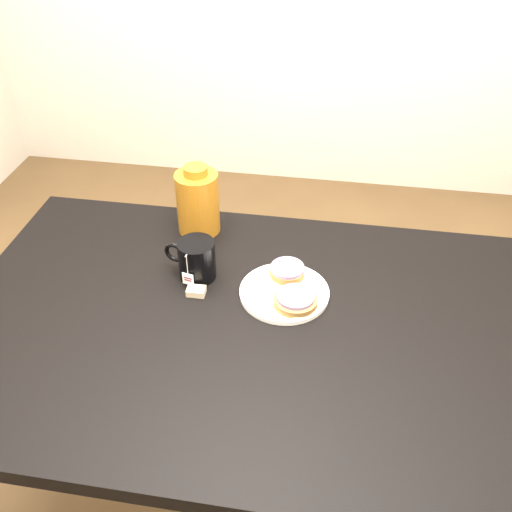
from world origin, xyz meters
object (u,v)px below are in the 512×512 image
Objects in this scene: bagel_front at (295,300)px; bagel_package at (198,202)px; plate at (284,292)px; mug at (196,259)px; table at (247,347)px; bagel_back at (287,271)px; teabag_pouch at (196,291)px.

bagel_package is at bearing 137.09° from bagel_front.
plate is 0.24m from mug.
mug is (-0.23, 0.04, 0.04)m from plate.
bagel_back reaches higher than table.
table is at bearing -30.73° from mug.
bagel_package is at bearing 138.64° from plate.
bagel_back is at bearing 106.98° from bagel_front.
bagel_package is (-0.27, 0.24, 0.08)m from plate.
teabag_pouch is at bearing -65.59° from mug.
bagel_package is (-0.04, 0.20, 0.04)m from mug.
bagel_front is at bearing -53.63° from plate.
mug is (-0.26, 0.08, 0.03)m from bagel_front.
table is 0.18m from teabag_pouch.
bagel_front reaches higher than table.
teabag_pouch is (-0.21, -0.10, -0.02)m from bagel_back.
mug is 3.26× the size of teabag_pouch.
mug is at bearing 163.21° from bagel_front.
plate is at bearing -89.52° from bagel_back.
plate is 0.37m from bagel_package.
bagel_back is (0.07, 0.17, 0.11)m from table.
teabag_pouch is (-0.25, 0.01, -0.02)m from bagel_front.
bagel_back is at bearing 18.98° from mug.
bagel_package reaches higher than bagel_front.
teabag_pouch is at bearing -77.99° from bagel_package.
mug is at bearing 171.07° from plate.
table is 0.44m from bagel_package.
bagel_front is (0.11, 0.07, 0.11)m from table.
bagel_front is 2.83× the size of teabag_pouch.
plate is 0.06m from bagel_back.
bagel_front is at bearing -4.27° from mug.
mug is 0.08m from teabag_pouch.
bagel_package is at bearing 114.57° from mug.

